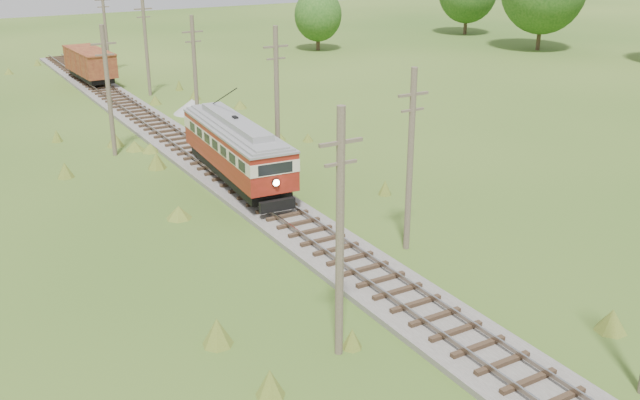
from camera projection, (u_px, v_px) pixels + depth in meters
railbed_main at (212, 166)px, 45.09m from camera, size 3.60×96.00×0.57m
streetcar at (236, 145)px, 41.03m from camera, size 3.62×11.99×5.43m
gondola at (90, 63)px, 69.06m from camera, size 3.21×8.73×2.86m
gravel_pile at (194, 107)px, 58.63m from camera, size 3.25×3.45×1.18m
utility_pole_r_2 at (410, 159)px, 32.25m from camera, size 1.60×0.30×8.60m
utility_pole_r_3 at (277, 100)px, 42.62m from camera, size 1.60×0.30×9.00m
utility_pole_r_4 at (195, 71)px, 53.12m from camera, size 1.60×0.30×8.40m
utility_pole_r_5 at (146, 45)px, 63.70m from camera, size 1.60×0.30×8.90m
utility_pole_r_6 at (106, 30)px, 74.12m from camera, size 1.60×0.30×8.70m
utility_pole_l_a at (340, 234)px, 23.79m from camera, size 1.60×0.30×9.00m
utility_pole_l_b at (108, 90)px, 46.30m from camera, size 1.60×0.30×8.60m
tree_mid_b at (318, 15)px, 88.49m from camera, size 5.88×5.88×7.57m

